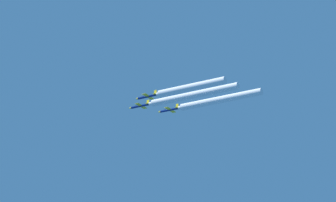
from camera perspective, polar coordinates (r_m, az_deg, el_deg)
jet_lead at (r=390.20m, az=-1.97°, el=-0.35°), size 8.09×11.78×2.83m
jet_left_wingman at (r=376.98m, az=-1.48°, el=0.31°), size 8.09×11.78×2.83m
jet_right_wingman at (r=393.38m, az=0.05°, el=-0.62°), size 8.09×11.78×2.83m
smoke_trail_lead at (r=377.04m, az=1.70°, el=0.41°), size 3.25×45.87×3.25m
smoke_trail_left_wingman at (r=366.58m, az=1.55°, el=0.94°), size 3.25×34.39×3.25m
smoke_trail_right_wingman at (r=381.72m, az=3.54°, el=0.08°), size 3.25×42.67×3.25m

